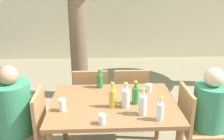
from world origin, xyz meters
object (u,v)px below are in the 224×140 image
(patio_chair_0, at_px, (30,126))
(oil_cruet_1, at_px, (112,98))
(patio_chair_3, at_px, (130,95))
(person_seated_1, at_px, (215,121))
(drinking_glass_2, at_px, (62,105))
(water_bottle_5, at_px, (126,98))
(person_seated_0, at_px, (8,124))
(drinking_glass_1, at_px, (149,88))
(patio_chair_2, at_px, (91,96))
(green_bottle_4, at_px, (100,80))
(dining_table_front, at_px, (113,110))
(patio_chair_1, at_px, (194,122))
(water_bottle_3, at_px, (160,111))
(drinking_glass_0, at_px, (102,119))
(green_bottle_0, at_px, (135,95))
(water_bottle_2, at_px, (143,104))

(patio_chair_0, xyz_separation_m, oil_cruet_1, (0.87, -0.09, 0.36))
(patio_chair_3, distance_m, person_seated_1, 1.12)
(patio_chair_0, relative_size, drinking_glass_2, 7.34)
(person_seated_1, distance_m, water_bottle_5, 1.07)
(oil_cruet_1, height_order, drinking_glass_2, oil_cruet_1)
(patio_chair_3, bearing_deg, drinking_glass_2, 48.34)
(person_seated_0, bearing_deg, drinking_glass_1, 99.77)
(patio_chair_2, distance_m, person_seated_0, 1.11)
(person_seated_0, bearing_deg, water_bottle_5, 85.38)
(person_seated_0, height_order, green_bottle_4, person_seated_0)
(dining_table_front, height_order, oil_cruet_1, oil_cruet_1)
(oil_cruet_1, bearing_deg, patio_chair_2, 107.08)
(drinking_glass_2, bearing_deg, patio_chair_1, 6.08)
(patio_chair_0, xyz_separation_m, water_bottle_5, (1.00, -0.10, 0.36))
(water_bottle_5, height_order, drinking_glass_1, water_bottle_5)
(dining_table_front, relative_size, patio_chair_3, 1.46)
(person_seated_1, relative_size, water_bottle_5, 4.30)
(patio_chair_2, height_order, drinking_glass_2, patio_chair_2)
(water_bottle_3, bearing_deg, drinking_glass_1, 88.62)
(patio_chair_1, bearing_deg, drinking_glass_2, 96.08)
(patio_chair_1, bearing_deg, oil_cruet_1, 96.02)
(dining_table_front, relative_size, patio_chair_1, 1.46)
(patio_chair_1, xyz_separation_m, drinking_glass_0, (-1.00, -0.40, 0.30))
(green_bottle_0, bearing_deg, water_bottle_5, -147.09)
(patio_chair_0, xyz_separation_m, green_bottle_0, (1.11, -0.03, 0.35))
(oil_cruet_1, bearing_deg, water_bottle_2, -29.99)
(dining_table_front, relative_size, person_seated_1, 1.16)
(dining_table_front, xyz_separation_m, drinking_glass_0, (-0.12, -0.40, 0.13))
(dining_table_front, distance_m, water_bottle_5, 0.24)
(person_seated_0, bearing_deg, patio_chair_0, 90.00)
(patio_chair_1, bearing_deg, patio_chair_2, 58.16)
(dining_table_front, height_order, patio_chair_2, patio_chair_2)
(person_seated_1, distance_m, drinking_glass_0, 1.34)
(patio_chair_1, relative_size, green_bottle_0, 3.61)
(water_bottle_5, distance_m, drinking_glass_0, 0.39)
(patio_chair_3, relative_size, water_bottle_3, 3.84)
(water_bottle_3, height_order, drinking_glass_0, water_bottle_3)
(patio_chair_1, relative_size, green_bottle_4, 3.77)
(oil_cruet_1, xyz_separation_m, green_bottle_4, (-0.13, 0.49, -0.01))
(green_bottle_0, bearing_deg, person_seated_1, 2.00)
(patio_chair_3, height_order, person_seated_1, person_seated_1)
(oil_cruet_1, distance_m, drinking_glass_0, 0.33)
(drinking_glass_2, bearing_deg, water_bottle_3, -13.10)
(patio_chair_1, xyz_separation_m, drinking_glass_2, (-1.39, -0.15, 0.32))
(person_seated_1, bearing_deg, drinking_glass_0, 107.87)
(water_bottle_5, bearing_deg, person_seated_0, 175.38)
(person_seated_1, height_order, water_bottle_5, person_seated_1)
(patio_chair_2, height_order, person_seated_1, person_seated_1)
(drinking_glass_2, bearing_deg, patio_chair_3, 48.34)
(drinking_glass_0, bearing_deg, oil_cruet_1, 70.80)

